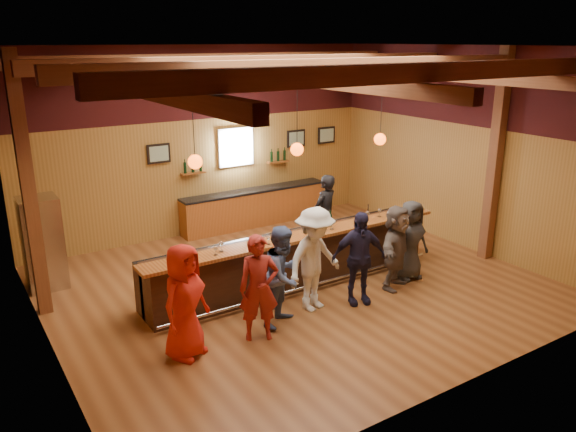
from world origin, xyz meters
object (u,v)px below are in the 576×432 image
Objects in this scene: bar_counter at (293,258)px; stainless_fridge at (42,243)px; customer_denim at (284,275)px; ice_bucket at (317,223)px; customer_orange at (184,301)px; customer_redvest at (259,288)px; bottle_a at (323,223)px; customer_brown at (396,247)px; back_bar_cabinet at (255,207)px; customer_white at (315,259)px; customer_navy at (359,258)px; customer_dark at (410,240)px; bartender at (325,214)px.

stainless_fridge reaches higher than bar_counter.
customer_denim reaches higher than ice_bucket.
customer_redvest is (1.19, -0.14, -0.03)m from customer_orange.
customer_orange is 5.29× the size of bottle_a.
stainless_fridge is at bearing 149.23° from ice_bucket.
customer_denim is at bearing 156.25° from customer_brown.
customer_redvest is 2.48m from bottle_a.
customer_denim is at bearing -114.48° from back_bar_cabinet.
ice_bucket is (3.21, 1.12, 0.35)m from customer_orange.
customer_white is at bearing -133.03° from bottle_a.
stainless_fridge is 1.00× the size of customer_orange.
customer_white is (0.72, 0.13, 0.08)m from customer_denim.
customer_navy is at bearing -29.97° from customer_denim.
customer_white is at bearing -16.63° from customer_denim.
customer_denim is (-1.02, -1.27, 0.34)m from bar_counter.
bottle_a is at bearing -10.48° from customer_orange.
ice_bucket is at bearing 114.55° from customer_brown.
bar_counter is 0.85m from ice_bucket.
customer_orange is 4.92m from customer_dark.
ice_bucket is (-1.71, 0.82, 0.43)m from customer_dark.
ice_bucket is at bearing 9.47° from customer_denim.
customer_white reaches higher than customer_navy.
customer_denim is 3.13m from customer_dark.
stainless_fridge is 5.31× the size of bottle_a.
bar_counter is at bearing -108.34° from back_bar_cabinet.
customer_denim reaches higher than back_bar_cabinet.
customer_brown is 0.92× the size of bartender.
bar_counter is at bearing 62.00° from customer_white.
bottle_a is at bearing -28.94° from bar_counter.
customer_brown is (1.84, -0.10, -0.12)m from customer_white.
bartender is (1.82, 2.15, -0.05)m from customer_white.
bartender is at bearing -82.53° from back_bar_cabinet.
customer_white is (1.33, 0.36, 0.07)m from customer_redvest.
customer_dark is (1.58, 0.30, -0.06)m from customer_navy.
bottle_a is (4.62, -2.73, 0.34)m from stainless_fridge.
customer_dark reaches higher than back_bar_cabinet.
bottle_a is at bearing 112.90° from customer_brown.
back_bar_cabinet is 2.30× the size of customer_redvest.
bar_counter is 2.00m from customer_brown.
customer_white is at bearing 32.46° from bartender.
bar_counter is at bearing 16.33° from bartender.
bar_counter is 1.66m from customer_denim.
bartender is at bearing 108.67° from customer_dark.
bottle_a is at bearing 53.03° from customer_redvest.
customer_white reaches higher than back_bar_cabinet.
back_bar_cabinet is at bearing 100.74° from customer_navy.
bartender is at bearing 15.15° from customer_denim.
bartender reaches higher than ice_bucket.
stainless_fridge is 5.26m from ice_bucket.
customer_dark is at bearing -78.82° from back_bar_cabinet.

